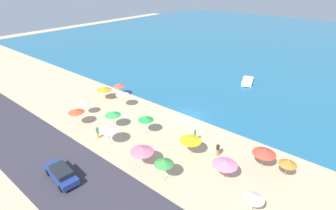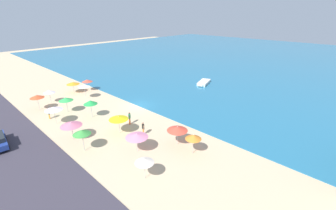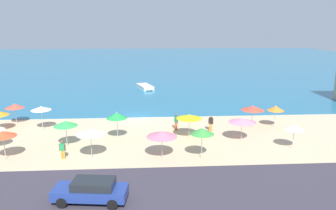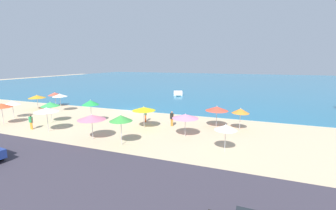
% 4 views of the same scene
% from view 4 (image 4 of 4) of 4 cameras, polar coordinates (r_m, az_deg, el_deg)
% --- Properties ---
extents(ground_plane, '(160.00, 160.00, 0.00)m').
position_cam_4_polar(ground_plane, '(32.65, -8.36, -1.47)').
color(ground_plane, '#CFB48F').
extents(sea, '(150.00, 110.00, 0.05)m').
position_cam_4_polar(sea, '(84.59, 10.02, 6.04)').
color(sea, teal).
rests_on(sea, ground_plane).
extents(coastal_road, '(80.00, 8.00, 0.06)m').
position_cam_4_polar(coastal_road, '(19.66, -35.16, -11.70)').
color(coastal_road, '#393440').
rests_on(coastal_road, ground_plane).
extents(beach_umbrella_0, '(2.09, 2.09, 2.45)m').
position_cam_4_polar(beach_umbrella_0, '(29.12, -27.74, 0.18)').
color(beach_umbrella_0, '#B2B2B7').
rests_on(beach_umbrella_0, ground_plane).
extents(beach_umbrella_1, '(2.39, 2.39, 2.37)m').
position_cam_4_polar(beach_umbrella_1, '(24.26, 12.30, -0.90)').
color(beach_umbrella_1, '#B2B2B7').
rests_on(beach_umbrella_1, ground_plane).
extents(beach_umbrella_2, '(2.36, 2.36, 2.18)m').
position_cam_4_polar(beach_umbrella_2, '(38.33, -30.34, 1.85)').
color(beach_umbrella_2, '#B2B2B7').
rests_on(beach_umbrella_2, ground_plane).
extents(beach_umbrella_3, '(1.95, 1.95, 2.68)m').
position_cam_4_polar(beach_umbrella_3, '(27.24, -19.08, 0.59)').
color(beach_umbrella_3, '#B2B2B7').
rests_on(beach_umbrella_3, ground_plane).
extents(beach_umbrella_4, '(1.77, 1.77, 2.23)m').
position_cam_4_polar(beach_umbrella_4, '(17.93, 14.45, -5.54)').
color(beach_umbrella_4, '#B2B2B7').
rests_on(beach_umbrella_4, ground_plane).
extents(beach_umbrella_5, '(1.92, 1.92, 2.65)m').
position_cam_4_polar(beach_umbrella_5, '(19.05, -11.90, -3.29)').
color(beach_umbrella_5, '#B2B2B7').
rests_on(beach_umbrella_5, ground_plane).
extents(beach_umbrella_6, '(2.43, 2.43, 2.36)m').
position_cam_4_polar(beach_umbrella_6, '(23.55, -6.17, -0.97)').
color(beach_umbrella_6, '#B2B2B7').
rests_on(beach_umbrella_6, ground_plane).
extents(beach_umbrella_7, '(2.30, 2.30, 2.52)m').
position_cam_4_polar(beach_umbrella_7, '(25.32, -28.49, -1.07)').
color(beach_umbrella_7, '#B2B2B7').
rests_on(beach_umbrella_7, ground_plane).
extents(beach_umbrella_8, '(2.02, 2.02, 2.58)m').
position_cam_4_polar(beach_umbrella_8, '(34.98, -25.79, 2.24)').
color(beach_umbrella_8, '#B2B2B7').
rests_on(beach_umbrella_8, ground_plane).
extents(beach_umbrella_9, '(2.49, 2.49, 2.34)m').
position_cam_4_polar(beach_umbrella_9, '(21.20, -18.82, -2.98)').
color(beach_umbrella_9, '#B2B2B7').
rests_on(beach_umbrella_9, ground_plane).
extents(beach_umbrella_10, '(2.00, 2.00, 2.30)m').
position_cam_4_polar(beach_umbrella_10, '(39.26, -26.81, 2.53)').
color(beach_umbrella_10, '#B2B2B7').
rests_on(beach_umbrella_10, ground_plane).
extents(beach_umbrella_11, '(1.84, 1.84, 2.24)m').
position_cam_4_polar(beach_umbrella_11, '(33.85, -34.83, 0.46)').
color(beach_umbrella_11, '#B2B2B7').
rests_on(beach_umbrella_11, ground_plane).
extents(beach_umbrella_12, '(1.74, 1.74, 2.35)m').
position_cam_4_polar(beach_umbrella_12, '(23.88, 17.95, -1.44)').
color(beach_umbrella_12, '#B2B2B7').
rests_on(beach_umbrella_12, ground_plane).
extents(beach_umbrella_13, '(2.47, 2.47, 2.22)m').
position_cam_4_polar(beach_umbrella_13, '(20.89, 4.42, -2.87)').
color(beach_umbrella_13, '#B2B2B7').
rests_on(beach_umbrella_13, ground_plane).
extents(beach_umbrella_14, '(2.10, 2.10, 2.47)m').
position_cam_4_polar(beach_umbrella_14, '(30.97, -36.67, -0.10)').
color(beach_umbrella_14, '#B2B2B7').
rests_on(beach_umbrella_14, ground_plane).
extents(bather_0, '(0.39, 0.49, 1.75)m').
position_cam_4_polar(bather_0, '(26.35, -5.75, -2.19)').
color(bather_0, '#E25825').
rests_on(bather_0, ground_plane).
extents(bather_1, '(0.57, 0.27, 1.59)m').
position_cam_4_polar(bather_1, '(27.33, -31.47, -3.50)').
color(bather_1, orange).
rests_on(bather_1, ground_plane).
extents(bather_2, '(0.52, 0.35, 1.66)m').
position_cam_4_polar(bather_2, '(24.50, 1.00, -3.26)').
color(bather_2, orange).
rests_on(bather_2, ground_plane).
extents(skiff_nearshore, '(3.15, 5.03, 0.57)m').
position_cam_4_polar(skiff_nearshore, '(48.18, 2.58, 3.02)').
color(skiff_nearshore, silver).
rests_on(skiff_nearshore, sea).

